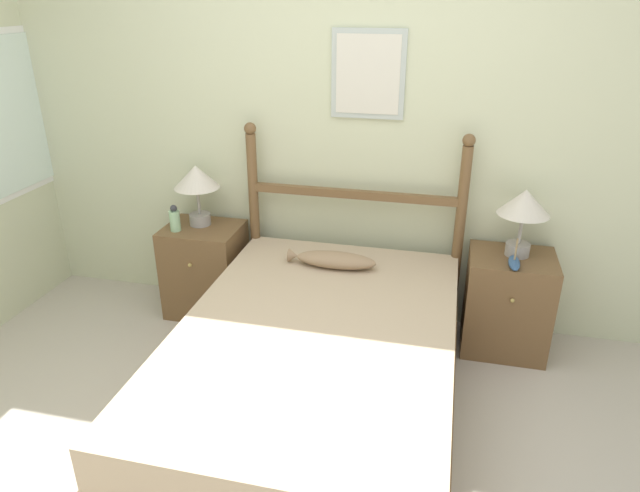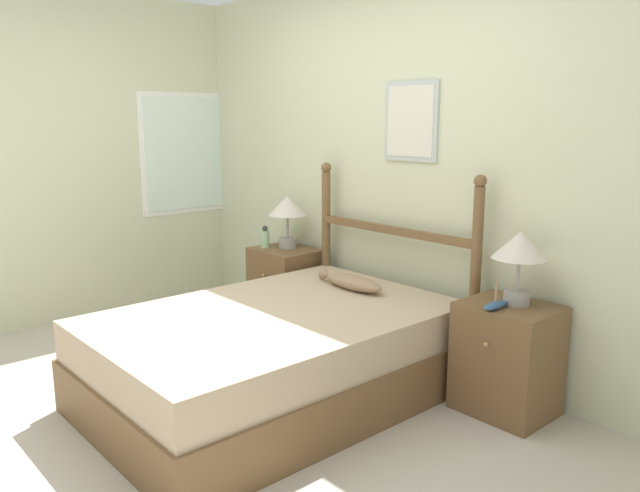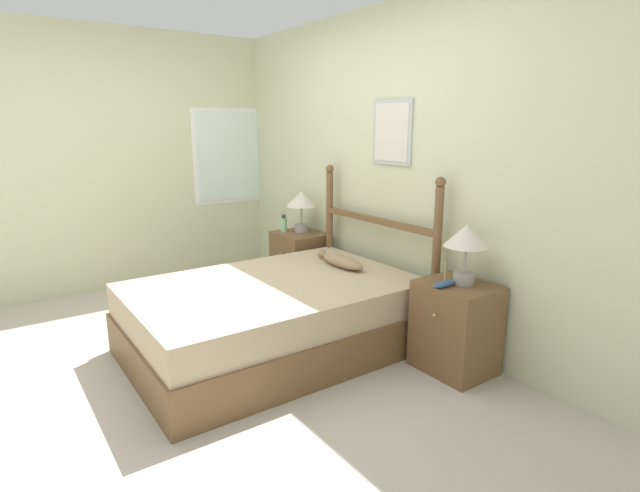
% 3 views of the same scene
% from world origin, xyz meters
% --- Properties ---
extents(ground_plane, '(16.00, 16.00, 0.00)m').
position_xyz_m(ground_plane, '(0.00, 0.00, 0.00)').
color(ground_plane, '#B7AD9E').
extents(wall_back, '(6.40, 0.08, 2.55)m').
position_xyz_m(wall_back, '(0.00, 1.73, 1.28)').
color(wall_back, beige).
rests_on(wall_back, ground_plane).
extents(wall_left, '(0.08, 6.40, 2.55)m').
position_xyz_m(wall_left, '(-2.13, 0.02, 1.28)').
color(wall_left, beige).
rests_on(wall_left, ground_plane).
extents(bed, '(1.37, 2.02, 0.52)m').
position_xyz_m(bed, '(0.11, 0.62, 0.26)').
color(bed, brown).
rests_on(bed, ground_plane).
extents(headboard, '(1.38, 0.07, 1.28)m').
position_xyz_m(headboard, '(0.11, 1.60, 0.70)').
color(headboard, brown).
rests_on(headboard, ground_plane).
extents(nightstand_left, '(0.49, 0.43, 0.61)m').
position_xyz_m(nightstand_left, '(-0.86, 1.47, 0.31)').
color(nightstand_left, brown).
rests_on(nightstand_left, ground_plane).
extents(nightstand_right, '(0.49, 0.43, 0.61)m').
position_xyz_m(nightstand_right, '(1.08, 1.47, 0.31)').
color(nightstand_right, brown).
rests_on(nightstand_right, ground_plane).
extents(table_lamp_left, '(0.29, 0.29, 0.40)m').
position_xyz_m(table_lamp_left, '(-0.88, 1.51, 0.91)').
color(table_lamp_left, gray).
rests_on(table_lamp_left, nightstand_left).
extents(table_lamp_right, '(0.29, 0.29, 0.40)m').
position_xyz_m(table_lamp_right, '(1.10, 1.50, 0.91)').
color(table_lamp_right, gray).
rests_on(table_lamp_right, nightstand_right).
extents(bottle, '(0.07, 0.07, 0.17)m').
position_xyz_m(bottle, '(-0.99, 1.38, 0.69)').
color(bottle, '#99C699').
rests_on(bottle, nightstand_left).
extents(model_boat, '(0.06, 0.19, 0.17)m').
position_xyz_m(model_boat, '(1.07, 1.34, 0.63)').
color(model_boat, '#335684').
rests_on(model_boat, nightstand_right).
extents(fish_pillow, '(0.53, 0.16, 0.09)m').
position_xyz_m(fish_pillow, '(0.06, 1.28, 0.57)').
color(fish_pillow, '#997A5B').
rests_on(fish_pillow, bed).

